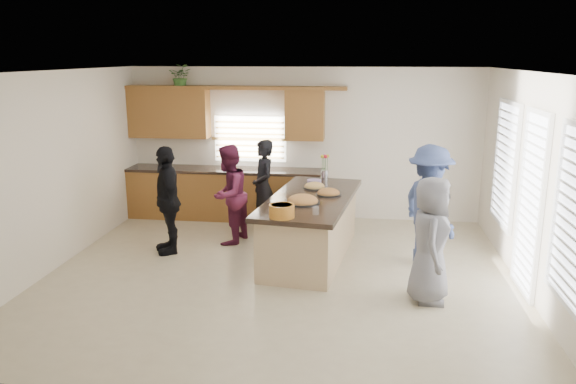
# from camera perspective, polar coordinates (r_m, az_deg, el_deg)

# --- Properties ---
(floor) EXTENTS (6.50, 6.50, 0.00)m
(floor) POSITION_cam_1_polar(r_m,az_deg,el_deg) (7.96, -0.83, -8.43)
(floor) COLOR #C5B793
(floor) RESTS_ON ground
(room_shell) EXTENTS (6.52, 6.02, 2.81)m
(room_shell) POSITION_cam_1_polar(r_m,az_deg,el_deg) (7.46, -0.88, 5.23)
(room_shell) COLOR silver
(room_shell) RESTS_ON ground
(back_cabinetry) EXTENTS (4.08, 0.66, 2.46)m
(back_cabinetry) POSITION_cam_1_polar(r_m,az_deg,el_deg) (10.56, -6.58, 2.22)
(back_cabinetry) COLOR olive
(back_cabinetry) RESTS_ON ground
(right_wall_glazing) EXTENTS (0.06, 4.00, 2.25)m
(right_wall_glazing) POSITION_cam_1_polar(r_m,az_deg,el_deg) (7.65, 23.56, 0.03)
(right_wall_glazing) COLOR white
(right_wall_glazing) RESTS_ON ground
(island) EXTENTS (1.48, 2.82, 0.95)m
(island) POSITION_cam_1_polar(r_m,az_deg,el_deg) (8.52, 2.33, -3.70)
(island) COLOR tan
(island) RESTS_ON ground
(platter_front) EXTENTS (0.50, 0.50, 0.20)m
(platter_front) POSITION_cam_1_polar(r_m,az_deg,el_deg) (7.99, 1.49, -0.96)
(platter_front) COLOR black
(platter_front) RESTS_ON island
(platter_mid) EXTENTS (0.38, 0.38, 0.15)m
(platter_mid) POSITION_cam_1_polar(r_m,az_deg,el_deg) (8.48, 4.14, -0.13)
(platter_mid) COLOR black
(platter_mid) RESTS_ON island
(platter_back) EXTENTS (0.36, 0.36, 0.15)m
(platter_back) POSITION_cam_1_polar(r_m,az_deg,el_deg) (8.89, 2.71, 0.54)
(platter_back) COLOR black
(platter_back) RESTS_ON island
(salad_bowl) EXTENTS (0.33, 0.33, 0.17)m
(salad_bowl) POSITION_cam_1_polar(r_m,az_deg,el_deg) (7.28, -0.64, -1.87)
(salad_bowl) COLOR #BB7122
(salad_bowl) RESTS_ON island
(clear_cup) EXTENTS (0.08, 0.08, 0.11)m
(clear_cup) POSITION_cam_1_polar(r_m,az_deg,el_deg) (7.43, 2.84, -1.90)
(clear_cup) COLOR white
(clear_cup) RESTS_ON island
(plate_stack) EXTENTS (0.24, 0.24, 0.05)m
(plate_stack) POSITION_cam_1_polar(r_m,az_deg,el_deg) (9.30, 2.67, 1.10)
(plate_stack) COLOR #A485C2
(plate_stack) RESTS_ON island
(flower_vase) EXTENTS (0.14, 0.14, 0.42)m
(flower_vase) POSITION_cam_1_polar(r_m,az_deg,el_deg) (9.54, 3.75, 2.60)
(flower_vase) COLOR silver
(flower_vase) RESTS_ON island
(potted_plant) EXTENTS (0.42, 0.36, 0.45)m
(potted_plant) POSITION_cam_1_polar(r_m,az_deg,el_deg) (10.65, -10.82, 11.46)
(potted_plant) COLOR #386829
(potted_plant) RESTS_ON back_cabinetry
(woman_left_back) EXTENTS (0.60, 0.70, 1.62)m
(woman_left_back) POSITION_cam_1_polar(r_m,az_deg,el_deg) (9.57, -2.50, 0.49)
(woman_left_back) COLOR black
(woman_left_back) RESTS_ON ground
(woman_left_mid) EXTENTS (0.78, 0.91, 1.62)m
(woman_left_mid) POSITION_cam_1_polar(r_m,az_deg,el_deg) (9.11, -6.07, -0.26)
(woman_left_mid) COLOR #5D1C38
(woman_left_mid) RESTS_ON ground
(woman_left_front) EXTENTS (0.81, 1.06, 1.68)m
(woman_left_front) POSITION_cam_1_polar(r_m,az_deg,el_deg) (8.82, -12.15, -0.78)
(woman_left_front) COLOR black
(woman_left_front) RESTS_ON ground
(woman_right_back) EXTENTS (1.08, 1.32, 1.78)m
(woman_right_back) POSITION_cam_1_polar(r_m,az_deg,el_deg) (8.34, 14.14, -1.37)
(woman_right_back) COLOR navy
(woman_right_back) RESTS_ON ground
(woman_right_front) EXTENTS (0.56, 0.81, 1.59)m
(woman_right_front) POSITION_cam_1_polar(r_m,az_deg,el_deg) (7.12, 14.27, -4.77)
(woman_right_front) COLOR slate
(woman_right_front) RESTS_ON ground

